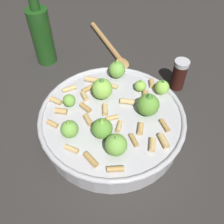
% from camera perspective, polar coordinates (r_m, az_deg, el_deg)
% --- Properties ---
extents(ground_plane, '(2.40, 2.40, 0.00)m').
position_cam_1_polar(ground_plane, '(0.58, 0.00, -4.17)').
color(ground_plane, '#2D2B28').
extents(cooking_pan, '(0.32, 0.32, 0.11)m').
position_cam_1_polar(cooking_pan, '(0.55, 0.08, -1.82)').
color(cooking_pan, '#B7B7BC').
rests_on(cooking_pan, ground).
extents(pepper_shaker, '(0.04, 0.04, 0.08)m').
position_cam_1_polar(pepper_shaker, '(0.67, 15.03, 8.25)').
color(pepper_shaker, '#33140F').
rests_on(pepper_shaker, ground).
extents(olive_oil_bottle, '(0.06, 0.06, 0.21)m').
position_cam_1_polar(olive_oil_bottle, '(0.74, -15.73, 16.58)').
color(olive_oil_bottle, '#1E4C19').
rests_on(olive_oil_bottle, ground).
extents(wooden_spoon, '(0.15, 0.24, 0.02)m').
position_cam_1_polar(wooden_spoon, '(0.81, -0.50, 14.69)').
color(wooden_spoon, '#B2844C').
rests_on(wooden_spoon, ground).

